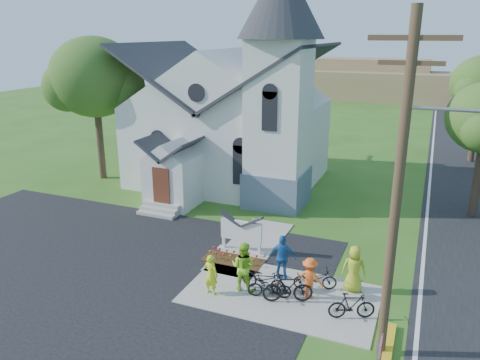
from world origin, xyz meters
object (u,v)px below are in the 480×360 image
at_px(cyclist_0, 211,274).
at_px(cyclist_4, 354,269).
at_px(bike_1, 288,288).
at_px(cyclist_2, 282,257).
at_px(bike_3, 352,306).
at_px(bike_0, 264,279).
at_px(utility_pole, 401,185).
at_px(bike_4, 315,279).
at_px(church_sign, 241,231).
at_px(cyclist_1, 243,266).
at_px(stop_sign, 379,360).
at_px(cyclist_3, 310,278).
at_px(bike_2, 270,287).

relative_size(cyclist_0, cyclist_4, 0.87).
xyz_separation_m(bike_1, cyclist_2, (-0.68, 1.51, 0.37)).
bearing_deg(bike_3, bike_0, 56.97).
distance_m(utility_pole, bike_1, 6.15).
bearing_deg(cyclist_0, cyclist_4, -147.57).
height_order(cyclist_0, bike_4, cyclist_0).
xyz_separation_m(church_sign, cyclist_2, (2.39, -1.60, -0.06)).
bearing_deg(cyclist_4, cyclist_1, 12.76).
height_order(bike_0, bike_3, bike_0).
relative_size(stop_sign, cyclist_3, 1.59).
xyz_separation_m(stop_sign, cyclist_4, (-1.52, 5.98, -0.83)).
bearing_deg(cyclist_4, bike_3, 89.34).
height_order(bike_1, cyclist_2, cyclist_2).
xyz_separation_m(utility_pole, bike_2, (-4.19, 1.64, -4.93)).
relative_size(church_sign, bike_1, 1.21).
bearing_deg(church_sign, bike_0, -53.29).
bearing_deg(cyclist_0, utility_pole, 178.13).
bearing_deg(cyclist_3, cyclist_0, 20.77).
relative_size(church_sign, bike_2, 1.38).
distance_m(utility_pole, bike_4, 6.33).
distance_m(utility_pole, cyclist_2, 6.84).
height_order(bike_2, cyclist_3, cyclist_3).
distance_m(utility_pole, bike_2, 6.68).
distance_m(church_sign, cyclist_4, 5.30).
bearing_deg(bike_2, cyclist_2, -15.25).
bearing_deg(cyclist_1, cyclist_3, -170.51).
relative_size(bike_1, bike_4, 1.12).
height_order(bike_0, bike_2, bike_0).
relative_size(utility_pole, cyclist_0, 6.35).
distance_m(church_sign, bike_1, 4.39).
height_order(church_sign, cyclist_2, cyclist_2).
bearing_deg(bike_4, utility_pole, -155.37).
xyz_separation_m(bike_3, bike_4, (-1.59, 1.39, -0.05)).
height_order(utility_pole, cyclist_0, utility_pole).
bearing_deg(cyclist_3, cyclist_4, -139.63).
distance_m(cyclist_2, cyclist_4, 2.73).
distance_m(bike_0, bike_1, 1.12).
bearing_deg(cyclist_3, stop_sign, 123.29).
relative_size(cyclist_2, bike_4, 1.13).
xyz_separation_m(cyclist_3, cyclist_4, (1.40, 1.09, 0.12)).
bearing_deg(cyclist_4, cyclist_3, 29.39).
bearing_deg(cyclist_2, cyclist_3, 138.99).
xyz_separation_m(stop_sign, bike_3, (-1.27, 4.14, -1.25)).
bearing_deg(bike_2, cyclist_4, -73.82).
relative_size(utility_pole, cyclist_4, 5.55).
xyz_separation_m(church_sign, cyclist_3, (3.71, -2.51, -0.20)).
relative_size(utility_pole, bike_1, 5.50).
height_order(cyclist_2, cyclist_4, cyclist_2).
bearing_deg(church_sign, cyclist_2, -33.77).
bearing_deg(cyclist_4, bike_4, 9.84).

